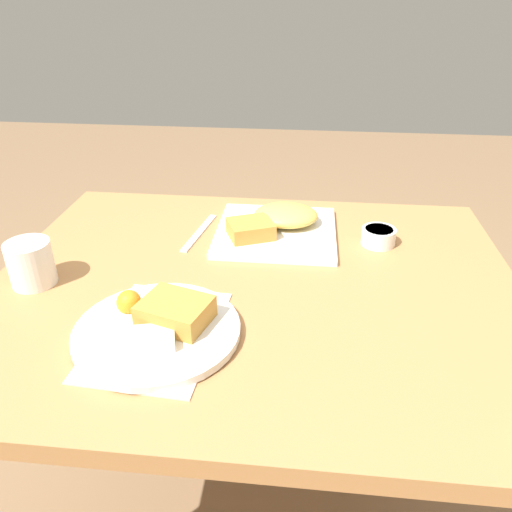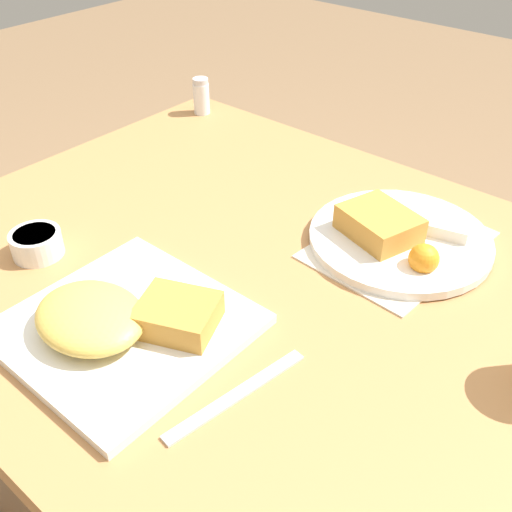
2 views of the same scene
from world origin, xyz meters
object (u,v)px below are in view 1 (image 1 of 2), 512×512
at_px(plate_oval_far, 158,326).
at_px(butter_knife, 199,232).
at_px(coffee_mug, 31,263).
at_px(sauce_ramekin, 378,236).
at_px(plate_square_near, 277,225).

distance_m(plate_oval_far, butter_knife, 0.39).
xyz_separation_m(plate_oval_far, coffee_mug, (0.29, -0.13, 0.03)).
height_order(sauce_ramekin, coffee_mug, coffee_mug).
bearing_deg(plate_square_near, sauce_ramekin, 172.35).
relative_size(sauce_ramekin, butter_knife, 0.38).
distance_m(plate_square_near, sauce_ramekin, 0.23).
bearing_deg(plate_square_near, butter_knife, 6.14).
xyz_separation_m(plate_square_near, coffee_mug, (0.46, 0.27, 0.02)).
xyz_separation_m(sauce_ramekin, coffee_mug, (0.69, 0.24, 0.02)).
distance_m(plate_oval_far, sauce_ramekin, 0.55).
relative_size(plate_square_near, plate_oval_far, 0.99).
height_order(plate_square_near, sauce_ramekin, plate_square_near).
bearing_deg(coffee_mug, plate_oval_far, 155.06).
bearing_deg(plate_oval_far, butter_knife, -88.34).
bearing_deg(plate_square_near, plate_oval_far, 67.19).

